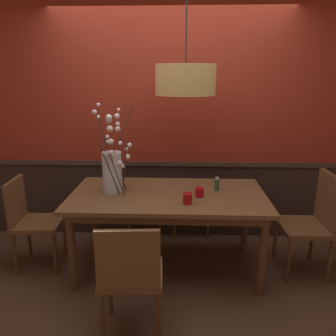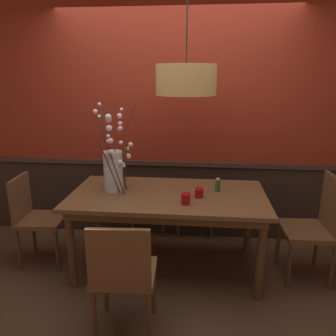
% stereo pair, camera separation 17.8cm
% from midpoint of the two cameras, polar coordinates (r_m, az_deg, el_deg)
% --- Properties ---
extents(ground_plane, '(24.00, 24.00, 0.00)m').
position_cam_midpoint_polar(ground_plane, '(3.43, -1.56, -16.69)').
color(ground_plane, '#4C3321').
extents(back_wall, '(5.31, 0.14, 2.89)m').
position_cam_midpoint_polar(back_wall, '(3.69, -0.91, 9.49)').
color(back_wall, '#2D2119').
rests_on(back_wall, ground).
extents(dining_table, '(1.79, 0.95, 0.78)m').
position_cam_midpoint_polar(dining_table, '(3.11, -1.65, -5.84)').
color(dining_table, brown).
rests_on(dining_table, ground).
extents(chair_head_east_end, '(0.45, 0.47, 0.98)m').
position_cam_midpoint_polar(chair_head_east_end, '(3.36, 22.28, -8.15)').
color(chair_head_east_end, brown).
rests_on(chair_head_east_end, ground).
extents(chair_head_west_end, '(0.46, 0.43, 0.89)m').
position_cam_midpoint_polar(chair_head_west_end, '(3.53, -23.85, -7.91)').
color(chair_head_west_end, brown).
rests_on(chair_head_west_end, ground).
extents(chair_far_side_right, '(0.45, 0.43, 0.92)m').
position_cam_midpoint_polar(chair_far_side_right, '(4.03, 2.74, -3.48)').
color(chair_far_side_right, brown).
rests_on(chair_far_side_right, ground).
extents(chair_far_side_left, '(0.43, 0.42, 0.95)m').
position_cam_midpoint_polar(chair_far_side_left, '(4.02, -5.20, -3.42)').
color(chair_far_side_left, brown).
rests_on(chair_far_side_left, ground).
extents(chair_near_side_left, '(0.46, 0.43, 0.90)m').
position_cam_midpoint_polar(chair_near_side_left, '(2.42, -8.68, -17.49)').
color(chair_near_side_left, brown).
rests_on(chair_near_side_left, ground).
extents(vase_with_blossoms, '(0.32, 0.59, 0.83)m').
position_cam_midpoint_polar(vase_with_blossoms, '(3.12, -11.10, -0.27)').
color(vase_with_blossoms, silver).
rests_on(vase_with_blossoms, dining_table).
extents(candle_holder_nearer_center, '(0.08, 0.08, 0.08)m').
position_cam_midpoint_polar(candle_holder_nearer_center, '(2.99, 3.74, -4.17)').
color(candle_holder_nearer_center, '#9E0F14').
rests_on(candle_holder_nearer_center, dining_table).
extents(candle_holder_nearer_edge, '(0.08, 0.08, 0.10)m').
position_cam_midpoint_polar(candle_holder_nearer_edge, '(2.83, 1.55, -5.24)').
color(candle_holder_nearer_edge, '#9E0F14').
rests_on(candle_holder_nearer_edge, dining_table).
extents(condiment_bottle, '(0.05, 0.05, 0.13)m').
position_cam_midpoint_polar(condiment_bottle, '(3.16, 6.77, -2.81)').
color(condiment_bottle, '#2D5633').
rests_on(condiment_bottle, dining_table).
extents(pendant_lamp, '(0.52, 0.52, 1.23)m').
position_cam_midpoint_polar(pendant_lamp, '(2.97, 1.25, 14.90)').
color(pendant_lamp, tan).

